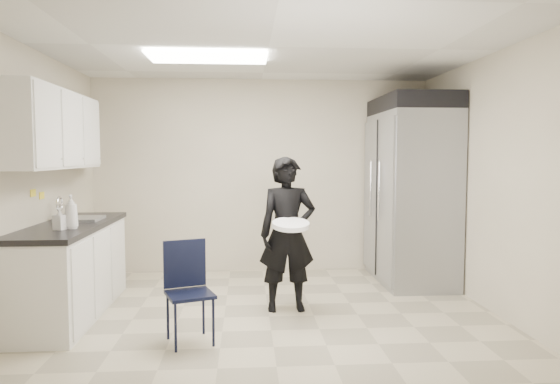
{
  "coord_description": "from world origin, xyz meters",
  "views": [
    {
      "loc": [
        -0.22,
        -4.78,
        1.57
      ],
      "look_at": [
        0.12,
        0.2,
        1.21
      ],
      "focal_mm": 32.0,
      "sensor_mm": 36.0,
      "label": 1
    }
  ],
  "objects": [
    {
      "name": "floor",
      "position": [
        0.0,
        0.0,
        0.0
      ],
      "size": [
        4.5,
        4.5,
        0.0
      ],
      "primitive_type": "plane",
      "color": "#B3A98D",
      "rests_on": "ground"
    },
    {
      "name": "ceiling",
      "position": [
        0.0,
        0.0,
        2.6
      ],
      "size": [
        4.5,
        4.5,
        0.0
      ],
      "primitive_type": "plane",
      "rotation": [
        3.14,
        0.0,
        0.0
      ],
      "color": "silver",
      "rests_on": "back_wall"
    },
    {
      "name": "back_wall",
      "position": [
        0.0,
        2.0,
        1.3
      ],
      "size": [
        4.5,
        0.0,
        4.5
      ],
      "primitive_type": "plane",
      "rotation": [
        1.57,
        0.0,
        0.0
      ],
      "color": "beige",
      "rests_on": "floor"
    },
    {
      "name": "left_wall",
      "position": [
        -2.25,
        0.0,
        1.3
      ],
      "size": [
        0.0,
        4.0,
        4.0
      ],
      "primitive_type": "plane",
      "rotation": [
        1.57,
        0.0,
        1.57
      ],
      "color": "beige",
      "rests_on": "floor"
    },
    {
      "name": "right_wall",
      "position": [
        2.25,
        0.0,
        1.3
      ],
      "size": [
        0.0,
        4.0,
        4.0
      ],
      "primitive_type": "plane",
      "rotation": [
        1.57,
        0.0,
        -1.57
      ],
      "color": "beige",
      "rests_on": "floor"
    },
    {
      "name": "ceiling_panel",
      "position": [
        -0.6,
        0.4,
        2.57
      ],
      "size": [
        1.2,
        0.6,
        0.02
      ],
      "primitive_type": "cube",
      "color": "white",
      "rests_on": "ceiling"
    },
    {
      "name": "lower_counter",
      "position": [
        -1.95,
        0.2,
        0.43
      ],
      "size": [
        0.6,
        1.9,
        0.86
      ],
      "primitive_type": "cube",
      "color": "silver",
      "rests_on": "floor"
    },
    {
      "name": "countertop",
      "position": [
        -1.95,
        0.2,
        0.89
      ],
      "size": [
        0.64,
        1.95,
        0.05
      ],
      "primitive_type": "cube",
      "color": "black",
      "rests_on": "lower_counter"
    },
    {
      "name": "sink",
      "position": [
        -1.93,
        0.45,
        0.87
      ],
      "size": [
        0.42,
        0.4,
        0.14
      ],
      "primitive_type": "cube",
      "color": "gray",
      "rests_on": "countertop"
    },
    {
      "name": "faucet",
      "position": [
        -2.13,
        0.45,
        1.02
      ],
      "size": [
        0.02,
        0.02,
        0.24
      ],
      "primitive_type": "cylinder",
      "color": "silver",
      "rests_on": "countertop"
    },
    {
      "name": "upper_cabinets",
      "position": [
        -2.08,
        0.2,
        1.83
      ],
      "size": [
        0.35,
        1.8,
        0.75
      ],
      "primitive_type": "cube",
      "color": "silver",
      "rests_on": "left_wall"
    },
    {
      "name": "towel_dispenser",
      "position": [
        -2.14,
        1.35,
        1.62
      ],
      "size": [
        0.22,
        0.3,
        0.35
      ],
      "primitive_type": "cube",
      "color": "black",
      "rests_on": "left_wall"
    },
    {
      "name": "notice_sticker_left",
      "position": [
        -2.24,
        0.1,
        1.22
      ],
      "size": [
        0.0,
        0.12,
        0.07
      ],
      "primitive_type": "cube",
      "color": "yellow",
      "rests_on": "left_wall"
    },
    {
      "name": "notice_sticker_right",
      "position": [
        -2.24,
        0.3,
        1.18
      ],
      "size": [
        0.0,
        0.12,
        0.07
      ],
      "primitive_type": "cube",
      "color": "yellow",
      "rests_on": "left_wall"
    },
    {
      "name": "commercial_fridge",
      "position": [
        1.83,
        1.27,
        1.05
      ],
      "size": [
        0.8,
        1.35,
        2.1
      ],
      "primitive_type": "cube",
      "color": "gray",
      "rests_on": "floor"
    },
    {
      "name": "fridge_compressor",
      "position": [
        1.83,
        1.27,
        2.2
      ],
      "size": [
        0.8,
        1.35,
        0.2
      ],
      "primitive_type": "cube",
      "color": "black",
      "rests_on": "commercial_fridge"
    },
    {
      "name": "folding_chair",
      "position": [
        -0.7,
        -0.64,
        0.41
      ],
      "size": [
        0.47,
        0.47,
        0.83
      ],
      "primitive_type": "cube",
      "rotation": [
        0.0,
        0.0,
        0.35
      ],
      "color": "black",
      "rests_on": "floor"
    },
    {
      "name": "man_tuxedo",
      "position": [
        0.2,
        0.21,
        0.78
      ],
      "size": [
        0.59,
        0.41,
        1.56
      ],
      "primitive_type": "imported",
      "rotation": [
        0.0,
        0.0,
        0.05
      ],
      "color": "black",
      "rests_on": "floor"
    },
    {
      "name": "bucket_lid",
      "position": [
        0.21,
        -0.04,
        0.91
      ],
      "size": [
        0.38,
        0.38,
        0.05
      ],
      "primitive_type": "cylinder",
      "rotation": [
        0.0,
        0.0,
        0.05
      ],
      "color": "silver",
      "rests_on": "man_tuxedo"
    },
    {
      "name": "soap_bottle_a",
      "position": [
        -1.81,
        -0.16,
        1.07
      ],
      "size": [
        0.14,
        0.14,
        0.31
      ],
      "primitive_type": "imported",
      "rotation": [
        0.0,
        0.0,
        0.15
      ],
      "color": "white",
      "rests_on": "countertop"
    },
    {
      "name": "soap_bottle_b",
      "position": [
        -1.89,
        -0.22,
        1.01
      ],
      "size": [
        0.12,
        0.12,
        0.2
      ],
      "primitive_type": "imported",
      "rotation": [
        0.0,
        0.0,
        -0.33
      ],
      "color": "#B6B8C3",
      "rests_on": "countertop"
    }
  ]
}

